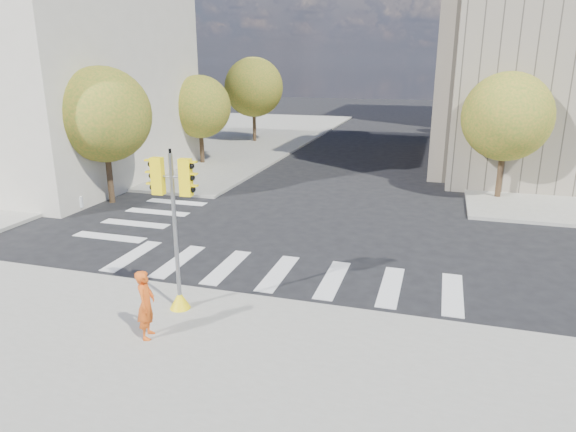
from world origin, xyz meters
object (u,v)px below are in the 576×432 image
Objects in this scene: lamp_near at (510,100)px; lamp_far at (491,88)px; planter_wall at (16,203)px; photographer at (146,304)px; traffic_signal at (176,244)px.

lamp_far is at bearing 90.00° from lamp_near.
lamp_far is at bearing 29.26° from planter_wall.
planter_wall is at bearing -129.32° from lamp_far.
planter_wall is at bearing -149.98° from lamp_near.
lamp_far reaches higher than photographer.
traffic_signal is 13.84m from planter_wall.
lamp_near is at bearing 59.14° from traffic_signal.
lamp_near is 4.69× the size of photographer.
lamp_far is 34.62m from planter_wall.
photographer is at bearing -115.14° from lamp_near.
planter_wall is (-11.95, 8.36, -0.62)m from photographer.
photographer is (-9.83, -20.95, -3.56)m from lamp_near.
lamp_far is 36.48m from photographer.
lamp_near is at bearing -41.06° from photographer.
planter_wall is at bearing 39.08° from photographer.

